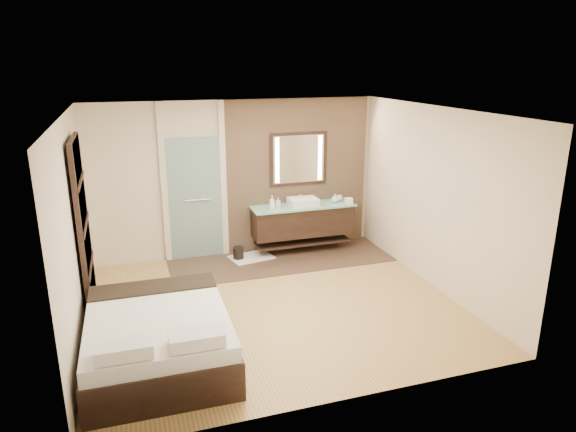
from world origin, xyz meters
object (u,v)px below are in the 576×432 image
object	(u,v)px
vanity	(303,220)
mirror_unit	(299,159)
bed	(159,338)
waste_bin	(238,254)

from	to	relation	value
vanity	mirror_unit	size ratio (longest dim) A/B	1.75
mirror_unit	bed	world-z (taller)	mirror_unit
bed	waste_bin	size ratio (longest dim) A/B	8.66
vanity	mirror_unit	world-z (taller)	mirror_unit
mirror_unit	bed	bearing A→B (deg)	-131.27
mirror_unit	waste_bin	bearing A→B (deg)	-165.67
vanity	waste_bin	world-z (taller)	vanity
vanity	mirror_unit	xyz separation A→B (m)	(0.00, 0.24, 1.07)
vanity	mirror_unit	bearing A→B (deg)	90.00
mirror_unit	waste_bin	size ratio (longest dim) A/B	4.63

